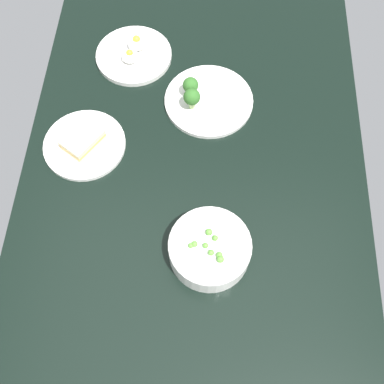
# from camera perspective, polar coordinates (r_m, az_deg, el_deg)

# --- Properties ---
(dining_table) EXTENTS (1.53, 0.82, 0.04)m
(dining_table) POSITION_cam_1_polar(r_m,az_deg,el_deg) (1.12, 0.00, -0.92)
(dining_table) COLOR black
(dining_table) RESTS_ON ground
(plate_sandwich) EXTENTS (0.20, 0.20, 0.04)m
(plate_sandwich) POSITION_cam_1_polar(r_m,az_deg,el_deg) (1.19, -12.82, 5.72)
(plate_sandwich) COLOR white
(plate_sandwich) RESTS_ON dining_table
(plate_broccoli) EXTENTS (0.23, 0.23, 0.07)m
(plate_broccoli) POSITION_cam_1_polar(r_m,az_deg,el_deg) (1.23, 1.70, 11.08)
(plate_broccoli) COLOR white
(plate_broccoli) RESTS_ON dining_table
(plate_eggs) EXTENTS (0.20, 0.20, 0.05)m
(plate_eggs) POSITION_cam_1_polar(r_m,az_deg,el_deg) (1.34, -6.99, 16.12)
(plate_eggs) COLOR white
(plate_eggs) RESTS_ON dining_table
(bowl_peas) EXTENTS (0.18, 0.18, 0.07)m
(bowl_peas) POSITION_cam_1_polar(r_m,az_deg,el_deg) (1.02, 2.13, -6.82)
(bowl_peas) COLOR white
(bowl_peas) RESTS_ON dining_table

